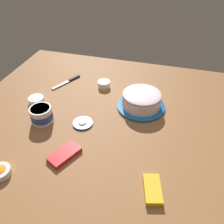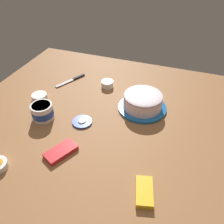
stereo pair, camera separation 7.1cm
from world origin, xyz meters
name	(u,v)px [view 1 (the left image)]	position (x,y,z in m)	size (l,w,h in m)	color
ground_plane	(95,122)	(0.00, 0.00, 0.00)	(1.54, 1.54, 0.00)	#936038
frosted_cake	(141,100)	(0.20, -0.22, 0.05)	(0.28, 0.28, 0.11)	#1E6BB2
frosting_tub	(41,115)	(-0.07, 0.28, 0.05)	(0.12, 0.12, 0.09)	white
frosting_tub_lid	(83,123)	(-0.03, 0.06, 0.01)	(0.11, 0.11, 0.02)	#233DAD
spreading_knife	(69,81)	(0.35, 0.31, 0.01)	(0.22, 0.12, 0.01)	silver
sprinkle_bowl_rainbow	(104,84)	(0.36, 0.06, 0.02)	(0.08, 0.08, 0.04)	white
sprinkle_bowl_pink	(36,100)	(0.08, 0.40, 0.02)	(0.09, 0.09, 0.04)	white
sprinkle_bowl_orange	(0,172)	(-0.43, 0.28, 0.02)	(0.09, 0.09, 0.04)	white
candy_box_lower	(64,154)	(-0.26, 0.06, 0.01)	(0.15, 0.08, 0.02)	red
candy_box_upper	(153,189)	(-0.33, -0.36, 0.01)	(0.13, 0.07, 0.03)	yellow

